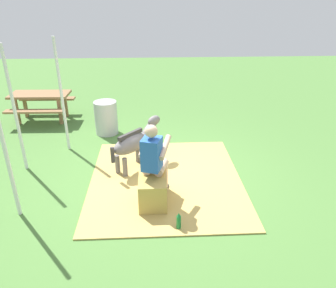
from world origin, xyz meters
The scene contains 11 objects.
ground_plane centered at (0.00, 0.00, 0.00)m, with size 24.00×24.00×0.00m, color #4C7A38.
hay_patch centered at (-0.15, -0.04, 0.01)m, with size 3.11×2.76×0.02m, color tan.
hay_bale centered at (-0.89, 0.21, 0.25)m, with size 0.63×0.44×0.50m, color tan.
person_seated centered at (-0.73, 0.18, 0.77)m, with size 0.72×0.54×1.38m.
pony_standing centered at (0.34, 0.55, 0.56)m, with size 1.10×1.01×0.92m.
soda_bottle centered at (-1.53, -0.16, 0.14)m, with size 0.07×0.07×0.29m.
water_barrel centered at (2.11, 1.31, 0.40)m, with size 0.54×0.54×0.80m, color #B2B2B7.
tent_pole_left centered at (-1.04, 2.30, 1.20)m, with size 0.06×0.06×2.40m, color silver.
tent_pole_right centered at (1.28, 2.05, 1.20)m, with size 0.06×0.06×2.40m, color silver.
tent_pole_mid centered at (0.43, 2.69, 1.20)m, with size 0.06×0.06×2.40m, color silver.
picnic_bench centered at (3.09, 3.12, 0.58)m, with size 1.33×1.53×0.75m.
Camera 1 is at (-5.32, 0.19, 3.19)m, focal length 34.78 mm.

